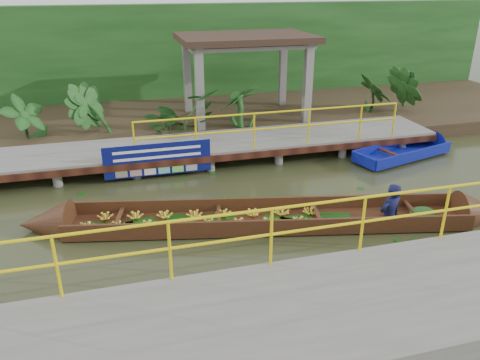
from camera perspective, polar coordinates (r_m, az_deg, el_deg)
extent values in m
plane|color=#32361B|center=(10.44, -5.93, -4.79)|extent=(80.00, 80.00, 0.00)
cube|color=#2F2517|center=(17.31, -10.18, 7.35)|extent=(30.00, 8.00, 0.45)
cube|color=slate|center=(13.43, -8.54, 3.97)|extent=(16.00, 2.00, 0.15)
cube|color=black|center=(12.52, -7.94, 2.16)|extent=(16.00, 0.12, 0.18)
cylinder|color=yellow|center=(12.80, 4.13, 8.25)|extent=(7.50, 0.05, 0.05)
cylinder|color=yellow|center=(12.93, 4.07, 6.33)|extent=(7.50, 0.05, 0.05)
cylinder|color=yellow|center=(12.94, 4.07, 6.11)|extent=(0.05, 0.05, 1.00)
cylinder|color=slate|center=(12.98, -25.76, -0.22)|extent=(0.24, 0.24, 0.55)
cylinder|color=slate|center=(14.45, -24.81, 2.24)|extent=(0.24, 0.24, 0.55)
cylinder|color=slate|center=(12.72, -16.96, 0.71)|extent=(0.24, 0.24, 0.55)
cylinder|color=slate|center=(14.22, -16.91, 3.11)|extent=(0.24, 0.24, 0.55)
cylinder|color=slate|center=(12.78, -8.01, 1.64)|extent=(0.24, 0.24, 0.55)
cylinder|color=slate|center=(14.27, -8.88, 3.94)|extent=(0.24, 0.24, 0.55)
cylinder|color=slate|center=(13.14, 0.65, 2.50)|extent=(0.24, 0.24, 0.55)
cylinder|color=slate|center=(14.60, -1.06, 4.67)|extent=(0.24, 0.24, 0.55)
cylinder|color=slate|center=(13.79, 8.69, 3.25)|extent=(0.24, 0.24, 0.55)
cylinder|color=slate|center=(15.18, 6.31, 5.28)|extent=(0.24, 0.24, 0.55)
cylinder|color=slate|center=(14.68, 15.89, 3.86)|extent=(0.24, 0.24, 0.55)
cylinder|color=slate|center=(16.00, 13.05, 5.75)|extent=(0.24, 0.24, 0.55)
cylinder|color=slate|center=(12.78, -8.01, 1.64)|extent=(0.24, 0.24, 0.55)
cube|color=slate|center=(7.14, 8.32, -17.16)|extent=(18.00, 2.40, 0.70)
cylinder|color=yellow|center=(7.27, 5.43, -3.35)|extent=(10.00, 0.05, 0.05)
cylinder|color=yellow|center=(7.49, 5.30, -6.43)|extent=(10.00, 0.05, 0.05)
cylinder|color=yellow|center=(7.51, 5.28, -6.76)|extent=(0.05, 0.05, 1.00)
cube|color=slate|center=(14.81, -4.92, 10.42)|extent=(0.25, 0.25, 2.80)
cube|color=slate|center=(15.83, 8.23, 11.11)|extent=(0.25, 0.25, 2.80)
cube|color=slate|center=(17.13, -6.43, 12.13)|extent=(0.25, 0.25, 2.80)
cube|color=slate|center=(18.02, 5.22, 12.74)|extent=(0.25, 0.25, 2.80)
cube|color=slate|center=(16.14, 0.64, 16.26)|extent=(4.00, 2.60, 0.12)
cube|color=#34231A|center=(16.11, 0.65, 16.97)|extent=(4.40, 3.00, 0.20)
cube|color=#174114|center=(19.38, -11.33, 14.35)|extent=(30.00, 0.80, 4.00)
cube|color=#341B0E|center=(10.16, 3.45, -5.13)|extent=(8.54, 2.81, 0.06)
cube|color=#341B0E|center=(10.56, 3.15, -3.04)|extent=(8.33, 1.83, 0.36)
cube|color=#341B0E|center=(9.63, 3.82, -5.86)|extent=(8.33, 1.83, 0.36)
cone|color=#341B0E|center=(10.70, -22.71, -5.01)|extent=(1.25, 1.22, 1.02)
ellipsoid|color=#174114|center=(11.01, 21.38, -3.84)|extent=(0.68, 0.58, 0.28)
imported|color=#0F1238|center=(10.43, 18.23, -0.50)|extent=(0.65, 0.51, 1.59)
cube|color=#0C168D|center=(14.63, 19.09, 2.89)|extent=(3.21, 1.71, 0.10)
cube|color=#0C168D|center=(14.87, 17.83, 3.89)|extent=(2.98, 0.88, 0.31)
cube|color=#0C168D|center=(14.32, 20.53, 2.78)|extent=(2.98, 0.88, 0.31)
cube|color=#0C168D|center=(13.50, 14.85, 2.29)|extent=(0.31, 0.91, 0.31)
cone|color=#0C168D|center=(15.93, 23.27, 4.14)|extent=(0.82, 0.99, 0.86)
cube|color=black|center=(14.20, 17.81, 3.17)|extent=(0.35, 0.92, 0.05)
cube|color=#0B115E|center=(12.42, -9.98, 2.49)|extent=(2.79, 0.03, 0.87)
cube|color=white|center=(12.31, -10.05, 3.63)|extent=(2.27, 0.01, 0.07)
cube|color=white|center=(12.37, -9.99, 2.76)|extent=(2.27, 0.01, 0.07)
imported|color=#174114|center=(15.12, -24.92, 7.01)|extent=(1.19, 1.19, 1.49)
imported|color=#174114|center=(14.90, -17.31, 7.92)|extent=(1.19, 1.19, 1.49)
imported|color=#174114|center=(15.00, -7.67, 8.86)|extent=(1.19, 1.19, 1.49)
imported|color=#174114|center=(15.37, -0.18, 9.43)|extent=(1.19, 1.19, 1.49)
imported|color=#174114|center=(17.31, 16.28, 10.11)|extent=(1.19, 1.19, 1.49)
imported|color=#174114|center=(18.13, 20.42, 10.15)|extent=(1.19, 1.19, 1.49)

